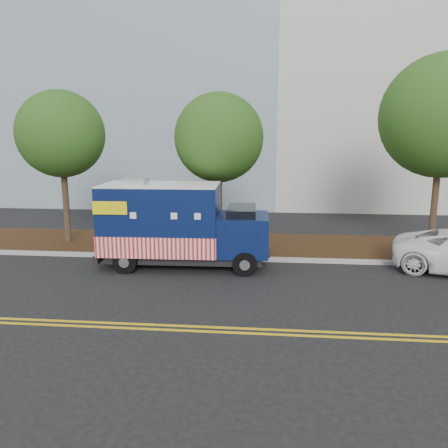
# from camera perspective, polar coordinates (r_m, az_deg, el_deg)

# --- Properties ---
(ground) EXTENTS (120.00, 120.00, 0.00)m
(ground) POSITION_cam_1_polar(r_m,az_deg,el_deg) (15.04, -0.13, -6.23)
(ground) COLOR black
(ground) RESTS_ON ground
(curb) EXTENTS (120.00, 0.18, 0.15)m
(curb) POSITION_cam_1_polar(r_m,az_deg,el_deg) (16.35, 0.35, -4.50)
(curb) COLOR #9E9E99
(curb) RESTS_ON ground
(mulch_strip) EXTENTS (120.00, 4.00, 0.15)m
(mulch_strip) POSITION_cam_1_polar(r_m,az_deg,el_deg) (18.37, 0.94, -2.70)
(mulch_strip) COLOR black
(mulch_strip) RESTS_ON ground
(centerline_near) EXTENTS (120.00, 0.10, 0.01)m
(centerline_near) POSITION_cam_1_polar(r_m,az_deg,el_deg) (10.91, -2.49, -13.28)
(centerline_near) COLOR gold
(centerline_near) RESTS_ON ground
(centerline_far) EXTENTS (120.00, 0.10, 0.01)m
(centerline_far) POSITION_cam_1_polar(r_m,az_deg,el_deg) (10.69, -2.68, -13.84)
(centerline_far) COLOR gold
(centerline_far) RESTS_ON ground
(tree_a) EXTENTS (3.53, 3.53, 6.40)m
(tree_a) POSITION_cam_1_polar(r_m,az_deg,el_deg) (19.31, -20.52, 10.90)
(tree_a) COLOR #38281C
(tree_a) RESTS_ON ground
(tree_b) EXTENTS (3.54, 3.54, 6.27)m
(tree_b) POSITION_cam_1_polar(r_m,az_deg,el_deg) (17.63, -0.67, 11.17)
(tree_b) COLOR #38281C
(tree_b) RESTS_ON ground
(tree_c) EXTENTS (4.72, 4.72, 7.66)m
(tree_c) POSITION_cam_1_polar(r_m,az_deg,el_deg) (19.11, 26.67, 12.45)
(tree_c) COLOR #38281C
(tree_c) RESTS_ON ground
(sign_post) EXTENTS (0.06, 0.06, 2.40)m
(sign_post) POSITION_cam_1_polar(r_m,az_deg,el_deg) (16.52, -6.29, -0.38)
(sign_post) COLOR #473828
(sign_post) RESTS_ON ground
(food_truck) EXTENTS (6.01, 2.41, 3.13)m
(food_truck) POSITION_cam_1_polar(r_m,az_deg,el_deg) (15.46, -6.29, -0.37)
(food_truck) COLOR black
(food_truck) RESTS_ON ground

